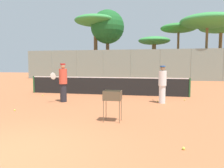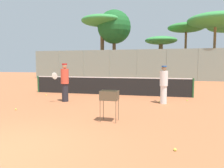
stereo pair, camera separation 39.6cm
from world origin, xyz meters
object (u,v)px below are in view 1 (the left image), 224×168
tennis_net (106,85)px  ball_cart (112,98)px  player_white_outfit (162,84)px  player_red_cap (63,82)px  parked_car (124,73)px

tennis_net → ball_cart: tennis_net is taller
player_white_outfit → player_red_cap: (-4.72, -0.59, 0.05)m
player_red_cap → parked_car: bearing=-151.3°
tennis_net → player_white_outfit: size_ratio=5.50×
player_red_cap → tennis_net: bearing=-177.3°
tennis_net → player_red_cap: (-1.46, -2.90, 0.41)m
tennis_net → parked_car: 15.59m
player_red_cap → ball_cart: bearing=74.3°
player_white_outfit → parked_car: player_white_outfit is taller
player_white_outfit → ball_cart: player_white_outfit is taller
player_red_cap → parked_car: 18.45m
player_white_outfit → parked_car: (-4.50, 17.85, -0.26)m
tennis_net → ball_cart: 6.22m
ball_cart → parked_car: parked_car is taller
ball_cart → parked_car: (-2.87, 21.54, -0.10)m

